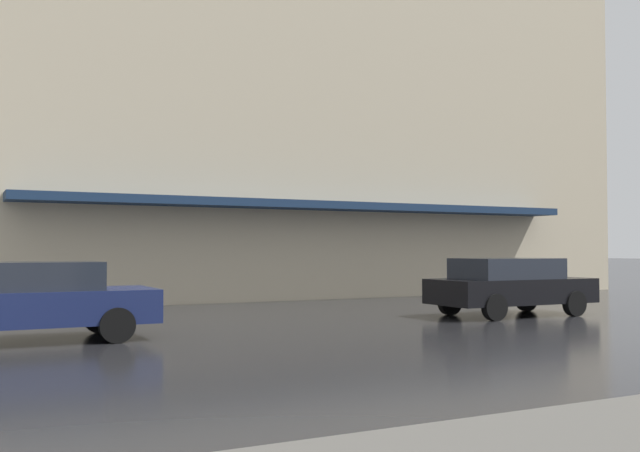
{
  "coord_description": "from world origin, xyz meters",
  "views": [
    {
      "loc": [
        -8.07,
        -4.09,
        1.63
      ],
      "look_at": [
        4.39,
        -10.47,
        2.09
      ],
      "focal_mm": 40.28,
      "sensor_mm": 36.0,
      "label": 1
    }
  ],
  "objects": [
    {
      "name": "car_black",
      "position": [
        5.5,
        -16.29,
        0.76
      ],
      "size": [
        1.85,
        4.1,
        1.41
      ],
      "color": "black",
      "rests_on": "ground_plane"
    },
    {
      "name": "car_navy",
      "position": [
        5.5,
        -5.35,
        0.76
      ],
      "size": [
        1.85,
        4.1,
        1.41
      ],
      "color": "navy",
      "rests_on": "ground_plane"
    },
    {
      "name": "haussmann_block_corner",
      "position": [
        20.38,
        -14.51,
        10.62
      ],
      "size": [
        16.97,
        26.5,
        21.69
      ],
      "color": "beige",
      "rests_on": "ground_plane"
    }
  ]
}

